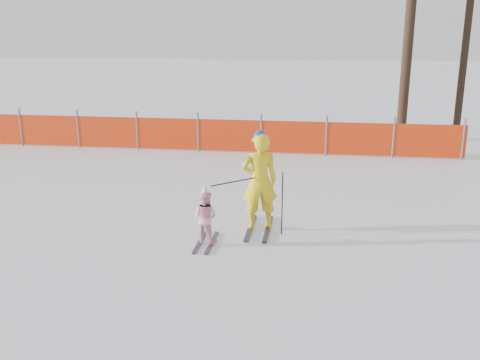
{
  "coord_description": "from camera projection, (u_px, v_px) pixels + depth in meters",
  "views": [
    {
      "loc": [
        1.4,
        -9.17,
        3.77
      ],
      "look_at": [
        0.0,
        0.5,
        1.0
      ],
      "focal_mm": 40.0,
      "sensor_mm": 36.0,
      "label": 1
    }
  ],
  "objects": [
    {
      "name": "child",
      "position": [
        205.0,
        216.0,
        9.6
      ],
      "size": [
        0.56,
        1.05,
        1.14
      ],
      "color": "black",
      "rests_on": "ground"
    },
    {
      "name": "safety_fence",
      "position": [
        200.0,
        134.0,
        16.86
      ],
      "size": [
        16.13,
        0.06,
        1.25
      ],
      "color": "#595960",
      "rests_on": "ground"
    },
    {
      "name": "ground",
      "position": [
        236.0,
        239.0,
        9.95
      ],
      "size": [
        120.0,
        120.0,
        0.0
      ],
      "primitive_type": "plane",
      "color": "white",
      "rests_on": "ground"
    },
    {
      "name": "tree_trunks",
      "position": [
        425.0,
        54.0,
        18.05
      ],
      "size": [
        2.27,
        0.8,
        6.24
      ],
      "color": "#301F15",
      "rests_on": "ground"
    },
    {
      "name": "ski_poles",
      "position": [
        261.0,
        194.0,
        9.91
      ],
      "size": [
        1.26,
        0.68,
        1.22
      ],
      "color": "black",
      "rests_on": "ground"
    },
    {
      "name": "adult",
      "position": [
        260.0,
        181.0,
        10.15
      ],
      "size": [
        0.78,
        1.41,
        1.96
      ],
      "color": "black",
      "rests_on": "ground"
    }
  ]
}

